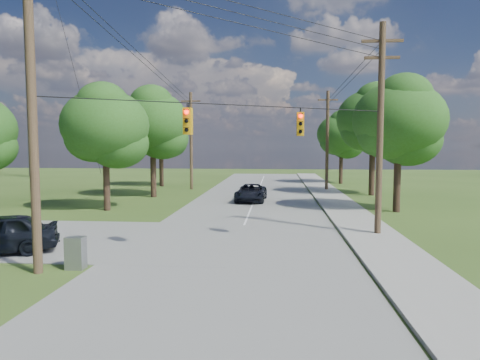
# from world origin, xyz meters

# --- Properties ---
(ground) EXTENTS (140.00, 140.00, 0.00)m
(ground) POSITION_xyz_m (0.00, 0.00, 0.00)
(ground) COLOR #314E1A
(ground) RESTS_ON ground
(main_road) EXTENTS (10.00, 100.00, 0.03)m
(main_road) POSITION_xyz_m (2.00, 5.00, 0.01)
(main_road) COLOR gray
(main_road) RESTS_ON ground
(sidewalk_east) EXTENTS (2.60, 100.00, 0.12)m
(sidewalk_east) POSITION_xyz_m (8.70, 5.00, 0.06)
(sidewalk_east) COLOR gray
(sidewalk_east) RESTS_ON ground
(pole_sw) EXTENTS (2.00, 0.32, 12.00)m
(pole_sw) POSITION_xyz_m (-4.60, 0.40, 6.23)
(pole_sw) COLOR brown
(pole_sw) RESTS_ON ground
(pole_ne) EXTENTS (2.00, 0.32, 10.50)m
(pole_ne) POSITION_xyz_m (8.90, 8.00, 5.47)
(pole_ne) COLOR brown
(pole_ne) RESTS_ON ground
(pole_north_e) EXTENTS (2.00, 0.32, 10.00)m
(pole_north_e) POSITION_xyz_m (8.90, 30.00, 5.13)
(pole_north_e) COLOR brown
(pole_north_e) RESTS_ON ground
(pole_north_w) EXTENTS (2.00, 0.32, 10.00)m
(pole_north_w) POSITION_xyz_m (-5.00, 30.00, 5.13)
(pole_north_w) COLOR brown
(pole_north_w) RESTS_ON ground
(power_lines) EXTENTS (13.93, 29.62, 4.93)m
(power_lines) POSITION_xyz_m (1.50, 11.54, 9.15)
(power_lines) COLOR black
(power_lines) RESTS_ON ground
(traffic_signals) EXTENTS (4.91, 3.27, 1.05)m
(traffic_signals) POSITION_xyz_m (2.55, 4.43, 5.50)
(traffic_signals) COLOR #D0940C
(traffic_signals) RESTS_ON ground
(radio_mast) EXTENTS (0.70, 0.70, 45.00)m
(radio_mast) POSITION_xyz_m (-32.00, 46.00, 22.50)
(radio_mast) COLOR gray
(radio_mast) RESTS_ON ground
(tree_w_near) EXTENTS (6.00, 6.00, 8.40)m
(tree_w_near) POSITION_xyz_m (-8.00, 15.00, 5.92)
(tree_w_near) COLOR #3D291E
(tree_w_near) RESTS_ON ground
(tree_w_mid) EXTENTS (6.40, 6.40, 9.22)m
(tree_w_mid) POSITION_xyz_m (-7.00, 23.00, 6.58)
(tree_w_mid) COLOR #3D291E
(tree_w_mid) RESTS_ON ground
(tree_w_far) EXTENTS (6.00, 6.00, 8.73)m
(tree_w_far) POSITION_xyz_m (-9.00, 33.00, 6.25)
(tree_w_far) COLOR #3D291E
(tree_w_far) RESTS_ON ground
(tree_e_near) EXTENTS (6.20, 6.20, 8.81)m
(tree_e_near) POSITION_xyz_m (12.00, 16.00, 6.25)
(tree_e_near) COLOR #3D291E
(tree_e_near) RESTS_ON ground
(tree_e_mid) EXTENTS (6.60, 6.60, 9.64)m
(tree_e_mid) POSITION_xyz_m (12.50, 26.00, 6.91)
(tree_e_mid) COLOR #3D291E
(tree_e_mid) RESTS_ON ground
(tree_e_far) EXTENTS (5.80, 5.80, 8.32)m
(tree_e_far) POSITION_xyz_m (11.50, 38.00, 5.92)
(tree_e_far) COLOR #3D291E
(tree_e_far) RESTS_ON ground
(car_main_north) EXTENTS (2.52, 5.07, 1.38)m
(car_main_north) POSITION_xyz_m (1.77, 20.62, 0.72)
(car_main_north) COLOR black
(car_main_north) RESTS_ON main_road
(control_cabinet) EXTENTS (0.66, 0.48, 1.19)m
(control_cabinet) POSITION_xyz_m (-3.50, 1.00, 0.60)
(control_cabinet) COLOR gray
(control_cabinet) RESTS_ON ground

